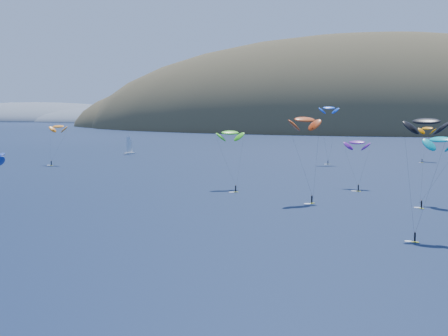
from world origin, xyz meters
TOP-DOWN VIEW (x-y plane):
  - island at (39.40, 562.36)m, footprint 730.00×300.00m
  - headland at (-445.26, 750.08)m, footprint 460.00×250.00m
  - sailboat at (-77.43, 213.71)m, footprint 8.12×7.13m
  - kitesurfer_1 at (-83.68, 158.62)m, footprint 8.55×8.29m
  - kitesurfer_3 at (2.40, 110.14)m, footprint 9.53×14.18m
  - kitesurfer_4 at (22.27, 192.18)m, footprint 8.67×6.82m
  - kitesurfer_5 at (60.48, 93.96)m, footprint 10.18×13.39m
  - kitesurfer_6 at (38.65, 120.94)m, footprint 8.21×12.37m
  - kitesurfer_7 at (55.69, 56.46)m, footprint 8.88×11.81m
  - kitesurfer_9 at (27.35, 91.21)m, footprint 9.77×10.55m
  - kitesurfer_10 at (-50.48, 73.27)m, footprint 8.30×11.77m
  - kitesurfer_11 at (62.11, 216.49)m, footprint 9.17×14.41m

SIDE VIEW (x-z plane):
  - island at x=39.40m, z-range -115.74..94.26m
  - headland at x=-445.26m, z-range -33.36..26.64m
  - sailboat at x=-77.43m, z-range -3.99..5.72m
  - kitesurfer_10 at x=-50.48m, z-range 4.48..18.22m
  - kitesurfer_6 at x=38.65m, z-range 5.59..21.13m
  - kitesurfer_11 at x=62.11m, z-range 5.85..22.38m
  - kitesurfer_1 at x=-83.68m, z-range 6.58..24.42m
  - kitesurfer_5 at x=60.48m, z-range 6.69..25.52m
  - kitesurfer_3 at x=2.40m, z-range 6.95..25.60m
  - kitesurfer_9 at x=27.35m, z-range 9.05..32.57m
  - kitesurfer_7 at x=55.69m, z-range 9.61..33.50m
  - kitesurfer_4 at x=22.27m, z-range 10.39..35.68m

